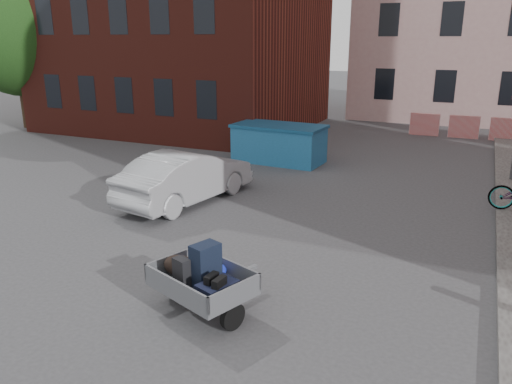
% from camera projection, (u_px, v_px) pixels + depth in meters
% --- Properties ---
extents(ground, '(120.00, 120.00, 0.00)m').
position_uv_depth(ground, '(225.00, 240.00, 11.11)').
color(ground, '#38383A').
rests_on(ground, ground).
extents(far_building, '(6.00, 6.00, 8.00)m').
position_uv_depth(far_building, '(124.00, 43.00, 36.97)').
color(far_building, maroon).
rests_on(far_building, ground).
extents(tree, '(5.28, 5.28, 8.30)m').
position_uv_depth(tree, '(14.00, 19.00, 23.74)').
color(tree, '#3D2B1C').
rests_on(tree, ground).
extents(barriers, '(4.70, 0.18, 1.00)m').
position_uv_depth(barriers, '(464.00, 127.00, 22.36)').
color(barriers, red).
rests_on(barriers, ground).
extents(trailer, '(1.88, 1.98, 1.20)m').
position_uv_depth(trailer, '(201.00, 278.00, 8.02)').
color(trailer, black).
rests_on(trailer, ground).
extents(dumpster, '(3.32, 1.84, 1.36)m').
position_uv_depth(dumpster, '(279.00, 143.00, 17.98)').
color(dumpster, '#226BA3').
rests_on(dumpster, ground).
extents(silver_car, '(2.17, 4.45, 1.40)m').
position_uv_depth(silver_car, '(186.00, 177.00, 13.57)').
color(silver_car, '#9C9EA3').
rests_on(silver_car, ground).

